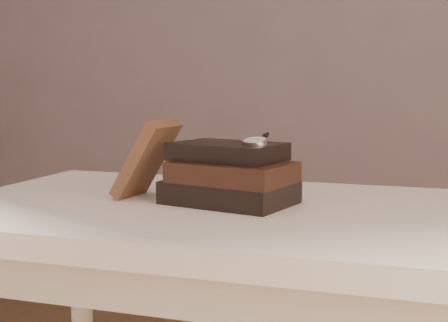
% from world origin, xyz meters
% --- Properties ---
extents(table, '(1.00, 0.60, 0.75)m').
position_xyz_m(table, '(0.00, 0.35, 0.66)').
color(table, white).
rests_on(table, ground).
extents(book_stack, '(0.24, 0.19, 0.11)m').
position_xyz_m(book_stack, '(-0.00, 0.36, 0.80)').
color(book_stack, black).
rests_on(book_stack, table).
extents(journal, '(0.11, 0.11, 0.15)m').
position_xyz_m(journal, '(-0.16, 0.37, 0.82)').
color(journal, '#482C1C').
rests_on(journal, table).
extents(pocket_watch, '(0.05, 0.15, 0.02)m').
position_xyz_m(pocket_watch, '(0.05, 0.35, 0.86)').
color(pocket_watch, silver).
rests_on(pocket_watch, book_stack).
extents(eyeglasses, '(0.11, 0.12, 0.04)m').
position_xyz_m(eyeglasses, '(-0.06, 0.45, 0.81)').
color(eyeglasses, silver).
rests_on(eyeglasses, book_stack).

